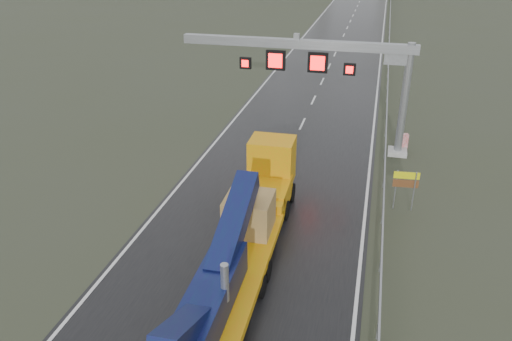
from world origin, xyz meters
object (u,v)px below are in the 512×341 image
(sign_gantry, at_px, (329,65))
(exit_sign_pair, at_px, (406,183))
(heavy_haul_truck, at_px, (243,234))
(striped_barrier, at_px, (402,142))

(sign_gantry, xyz_separation_m, exit_sign_pair, (5.00, -7.30, -4.07))
(heavy_haul_truck, distance_m, exit_sign_pair, 9.51)
(heavy_haul_truck, height_order, striped_barrier, heavy_haul_truck)
(sign_gantry, height_order, heavy_haul_truck, sign_gantry)
(heavy_haul_truck, relative_size, striped_barrier, 15.32)
(heavy_haul_truck, xyz_separation_m, exit_sign_pair, (6.81, 6.63, -0.06))
(heavy_haul_truck, bearing_deg, sign_gantry, 81.45)
(striped_barrier, bearing_deg, sign_gantry, 174.02)
(heavy_haul_truck, height_order, exit_sign_pair, heavy_haul_truck)
(exit_sign_pair, bearing_deg, heavy_haul_truck, -140.86)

